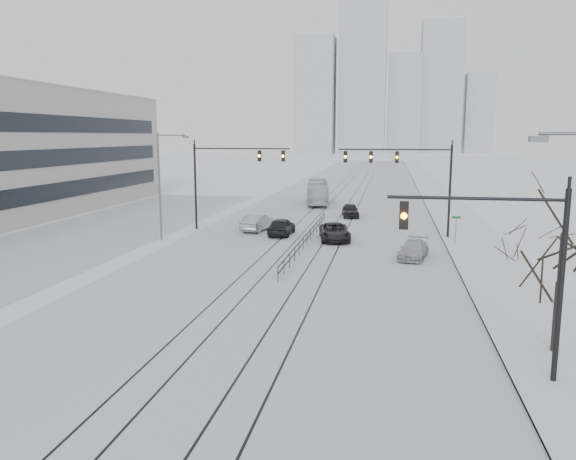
# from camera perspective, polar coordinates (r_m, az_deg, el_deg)

# --- Properties ---
(ground) EXTENTS (500.00, 500.00, 0.00)m
(ground) POSITION_cam_1_polar(r_m,az_deg,el_deg) (17.86, -13.23, -20.03)
(ground) COLOR white
(ground) RESTS_ON ground
(road) EXTENTS (22.00, 260.00, 0.02)m
(road) POSITION_cam_1_polar(r_m,az_deg,el_deg) (74.96, 5.30, 2.80)
(road) COLOR silver
(road) RESTS_ON ground
(sidewalk_east) EXTENTS (5.00, 260.00, 0.16)m
(sidewalk_east) POSITION_cam_1_polar(r_m,az_deg,el_deg) (75.00, 15.64, 2.55)
(sidewalk_east) COLOR silver
(sidewalk_east) RESTS_ON ground
(curb) EXTENTS (0.10, 260.00, 0.12)m
(curb) POSITION_cam_1_polar(r_m,az_deg,el_deg) (74.81, 13.77, 2.59)
(curb) COLOR gray
(curb) RESTS_ON ground
(parking_strip) EXTENTS (14.00, 60.00, 0.03)m
(parking_strip) POSITION_cam_1_polar(r_m,az_deg,el_deg) (56.52, -17.76, 0.19)
(parking_strip) COLOR silver
(parking_strip) RESTS_ON ground
(tram_rails) EXTENTS (5.30, 180.00, 0.01)m
(tram_rails) POSITION_cam_1_polar(r_m,az_deg,el_deg) (55.24, 3.46, 0.44)
(tram_rails) COLOR black
(tram_rails) RESTS_ON ground
(skyline) EXTENTS (96.00, 48.00, 72.00)m
(skyline) POSITION_cam_1_polar(r_m,az_deg,el_deg) (288.63, 10.31, 13.73)
(skyline) COLOR #A4ABB4
(skyline) RESTS_ON ground
(traffic_mast_near) EXTENTS (6.10, 0.37, 7.00)m
(traffic_mast_near) POSITION_cam_1_polar(r_m,az_deg,el_deg) (21.03, 21.94, -2.62)
(traffic_mast_near) COLOR black
(traffic_mast_near) RESTS_ON ground
(traffic_mast_ne) EXTENTS (9.60, 0.37, 8.00)m
(traffic_mast_ne) POSITION_cam_1_polar(r_m,az_deg,el_deg) (49.28, 12.32, 5.85)
(traffic_mast_ne) COLOR black
(traffic_mast_ne) RESTS_ON ground
(traffic_mast_nw) EXTENTS (9.10, 0.37, 8.00)m
(traffic_mast_nw) POSITION_cam_1_polar(r_m,az_deg,el_deg) (52.45, -6.35, 6.01)
(traffic_mast_nw) COLOR black
(traffic_mast_nw) RESTS_ON ground
(street_light_west) EXTENTS (2.73, 0.25, 9.00)m
(street_light_west) POSITION_cam_1_polar(r_m,az_deg,el_deg) (48.08, -12.62, 5.09)
(street_light_west) COLOR #595B60
(street_light_west) RESTS_ON ground
(bare_tree) EXTENTS (4.40, 4.40, 6.10)m
(bare_tree) POSITION_cam_1_polar(r_m,az_deg,el_deg) (24.49, 26.08, -1.44)
(bare_tree) COLOR black
(bare_tree) RESTS_ON ground
(median_fence) EXTENTS (0.06, 24.00, 1.00)m
(median_fence) POSITION_cam_1_polar(r_m,az_deg,el_deg) (45.39, 1.94, -0.90)
(median_fence) COLOR black
(median_fence) RESTS_ON ground
(street_sign) EXTENTS (0.70, 0.06, 2.40)m
(street_sign) POSITION_cam_1_polar(r_m,az_deg,el_deg) (47.01, 16.70, 0.40)
(street_sign) COLOR #595B60
(street_sign) RESTS_ON ground
(sedan_sb_inner) EXTENTS (1.97, 4.65, 1.57)m
(sedan_sb_inner) POSITION_cam_1_polar(r_m,az_deg,el_deg) (49.87, -0.66, 0.35)
(sedan_sb_inner) COLOR black
(sedan_sb_inner) RESTS_ON ground
(sedan_sb_outer) EXTENTS (2.37, 4.92, 1.55)m
(sedan_sb_outer) POSITION_cam_1_polar(r_m,az_deg,el_deg) (52.26, -3.10, 0.75)
(sedan_sb_outer) COLOR #95999C
(sedan_sb_outer) RESTS_ON ground
(sedan_nb_front) EXTENTS (3.25, 5.55, 1.45)m
(sedan_nb_front) POSITION_cam_1_polar(r_m,az_deg,el_deg) (47.51, 4.77, -0.21)
(sedan_nb_front) COLOR black
(sedan_nb_front) RESTS_ON ground
(sedan_nb_right) EXTENTS (2.59, 4.66, 1.28)m
(sedan_nb_right) POSITION_cam_1_polar(r_m,az_deg,el_deg) (41.41, 12.62, -1.98)
(sedan_nb_right) COLOR #AAABB2
(sedan_nb_right) RESTS_ON ground
(sedan_nb_far) EXTENTS (2.29, 4.45, 1.45)m
(sedan_nb_far) POSITION_cam_1_polar(r_m,az_deg,el_deg) (61.55, 6.36, 1.99)
(sedan_nb_far) COLOR black
(sedan_nb_far) RESTS_ON ground
(box_truck) EXTENTS (4.01, 11.16, 3.04)m
(box_truck) POSITION_cam_1_polar(r_m,az_deg,el_deg) (72.87, 3.03, 3.83)
(box_truck) COLOR silver
(box_truck) RESTS_ON ground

